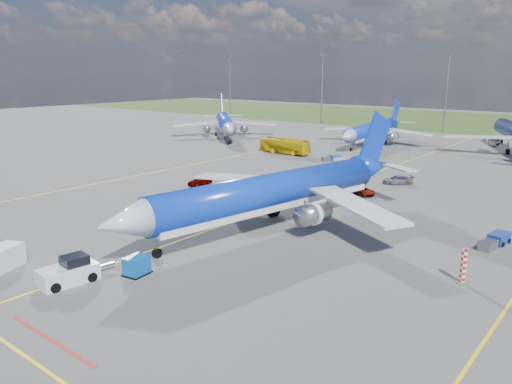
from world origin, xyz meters
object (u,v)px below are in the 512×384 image
Objects in this scene: service_car_a at (200,181)px; service_car_c at (398,180)px; warning_post at (464,266)px; baggage_tug_c at (332,158)px; pushback_tug at (69,272)px; apron_bus at (285,146)px; service_car_b at (361,190)px; uld_container at (137,266)px; main_airliner at (271,226)px; bg_jet_nnw at (372,144)px; baggage_tug_w at (495,241)px; bg_jet_nw at (226,137)px.

service_car_a is 0.90× the size of service_car_c.
warning_post is 58.11m from baggage_tug_c.
service_car_a is (-17.18, 32.38, -0.18)m from pushback_tug.
pushback_tug is 36.65m from service_car_a.
apron_bus is 37.16m from service_car_b.
uld_container reaches higher than service_car_c.
service_car_c is at bearing 95.26° from main_airliner.
uld_container is 61.60m from baggage_tug_c.
baggage_tug_c is at bearing -86.96° from bg_jet_nnw.
service_car_b is 23.04m from baggage_tug_w.
apron_bus is 2.29× the size of baggage_tug_w.
warning_post is 27.31m from uld_container.
bg_jet_nnw reaches higher than baggage_tug_c.
main_airliner reaches higher than baggage_tug_w.
uld_container reaches higher than baggage_tug_c.
warning_post is 80.45m from bg_jet_nnw.
uld_container is (-0.84, -18.07, 0.79)m from main_airliner.
uld_container is at bearing 64.39° from pushback_tug.
uld_container is 0.17× the size of apron_bus.
warning_post reaches higher than service_car_b.
service_car_c is at bearing 91.15° from pushback_tug.
bg_jet_nnw reaches higher than apron_bus.
service_car_a is 0.93× the size of baggage_tug_c.
uld_container is 0.39× the size of baggage_tug_w.
uld_container is at bearing -158.42° from service_car_b.
service_car_c is (2.23, 29.55, 0.66)m from main_airliner.
baggage_tug_w is at bearing -121.77° from apron_bus.
service_car_b is 9.79m from service_car_c.
main_airliner reaches higher than pushback_tug.
warning_post is at bearing -112.95° from service_car_b.
warning_post is at bearing 27.06° from uld_container.
service_car_c is (23.23, 19.77, -0.04)m from service_car_a.
apron_bus reaches higher than baggage_tug_w.
warning_post is 67.20m from apron_bus.
apron_bus is at bearing -114.59° from bg_jet_nnw.
apron_bus is 2.54× the size of service_car_c.
bg_jet_nw reaches higher than uld_container.
service_car_a is at bearing -97.55° from bg_jet_nw.
main_airliner is at bearing 79.52° from uld_container.
main_airliner is 6.70× the size of pushback_tug.
pushback_tug is 69.56m from apron_bus.
service_car_b is (1.02, 19.84, 0.62)m from main_airliner.
service_car_a is (-0.98, -56.63, 0.70)m from bg_jet_nnw.
service_car_a is 30.50m from service_car_c.
bg_jet_nnw is 8.50× the size of baggage_tug_c.
service_car_c is at bearing -68.99° from bg_jet_nw.
warning_post is 0.59× the size of baggage_tug_w.
bg_jet_nw is 57.19m from service_car_a.
warning_post is at bearing 46.22° from pushback_tug.
pushback_tug is at bearing -101.55° from bg_jet_nw.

